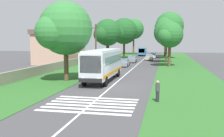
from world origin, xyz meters
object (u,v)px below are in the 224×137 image
trailing_car_2 (149,57)px  roadside_tree_right_3 (166,33)px  trailing_minibus_0 (143,51)px  roadside_building (60,47)px  roadside_tree_right_2 (165,32)px  pedestrian (158,91)px  trailing_car_0 (124,63)px  roadside_tree_left_0 (124,32)px  coach_bus (103,63)px  roadside_tree_right_1 (169,35)px  roadside_tree_left_3 (133,30)px  roadside_tree_right_0 (169,27)px  roadside_tree_left_1 (64,30)px  roadside_tree_left_2 (107,33)px  utility_pole (96,47)px  trailing_car_1 (132,59)px  trailing_car_3 (153,55)px

trailing_car_2 → roadside_tree_right_3: bearing=-149.9°
trailing_minibus_0 → trailing_car_2: bearing=-169.5°
trailing_minibus_0 → roadside_building: bearing=152.8°
roadside_tree_right_2 → pedestrian: bearing=179.8°
trailing_car_0 → roadside_tree_left_0: size_ratio=0.40×
roadside_tree_right_2 → coach_bus: bearing=172.0°
roadside_tree_right_1 → roadside_tree_right_3: bearing=3.9°
roadside_tree_left_3 → roadside_tree_right_1: 40.53m
trailing_car_0 → roadside_tree_right_0: (22.65, -8.14, 7.65)m
coach_bus → roadside_tree_left_1: size_ratio=1.20×
roadside_tree_left_2 → coach_bus: bearing=-168.6°
utility_pole → pedestrian: 22.11m
trailing_car_0 → pedestrian: size_ratio=2.54×
coach_bus → trailing_minibus_0: size_ratio=1.86×
trailing_car_1 → roadside_tree_right_3: (0.87, -7.16, 5.64)m
roadside_tree_right_2 → pedestrian: 59.63m
roadside_tree_left_3 → roadside_tree_right_0: size_ratio=0.98×
trailing_car_0 → trailing_car_1: 9.05m
coach_bus → roadside_tree_right_0: bearing=-11.1°
trailing_car_2 → trailing_minibus_0: bearing=10.5°
trailing_car_1 → roadside_tree_right_2: bearing=-16.4°
roadside_tree_left_0 → pedestrian: (-48.29, -10.48, -6.12)m
roadside_tree_right_1 → roadside_tree_right_2: roadside_tree_right_2 is taller
roadside_tree_left_0 → roadside_tree_right_3: size_ratio=1.16×
roadside_tree_left_3 → roadside_tree_right_1: bearing=-163.6°
coach_bus → roadside_tree_left_2: bearing=11.4°
trailing_minibus_0 → roadside_tree_right_0: roadside_tree_right_0 is taller
roadside_tree_left_0 → pedestrian: roadside_tree_left_0 is taller
roadside_tree_left_0 → roadside_tree_left_2: roadside_tree_left_0 is taller
roadside_tree_left_1 → utility_pole: size_ratio=1.28×
roadside_tree_left_3 → roadside_building: roadside_tree_left_3 is taller
roadside_tree_right_0 → pedestrian: bearing=178.7°
trailing_car_3 → roadside_tree_right_3: 16.21m
coach_bus → trailing_car_1: bearing=-0.3°
roadside_tree_right_3 → utility_pole: size_ratio=1.25×
trailing_car_0 → trailing_car_1: (9.04, -0.41, 0.00)m
utility_pole → roadside_building: 16.68m
trailing_car_1 → roadside_building: (-4.53, 14.86, 2.84)m
trailing_car_2 → roadside_tree_right_1: size_ratio=0.52×
roadside_tree_right_0 → pedestrian: roadside_tree_right_0 is taller
roadside_tree_left_0 → roadside_tree_right_0: bearing=-82.4°
trailing_car_0 → pedestrian: (-27.20, -7.00, 0.24)m
roadside_tree_right_0 → roadside_tree_right_3: (-12.73, 0.58, -2.01)m
trailing_car_2 → roadside_tree_right_3: (-6.79, -3.93, 5.64)m
roadside_tree_left_1 → roadside_tree_right_3: size_ratio=1.02×
roadside_tree_left_1 → roadside_tree_left_2: (19.50, -0.72, 0.10)m
roadside_tree_right_1 → roadside_building: 22.87m
trailing_car_0 → trailing_car_2: same height
coach_bus → trailing_car_3: (42.03, -3.84, -1.48)m
roadside_tree_left_2 → roadside_tree_right_3: roadside_tree_right_3 is taller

